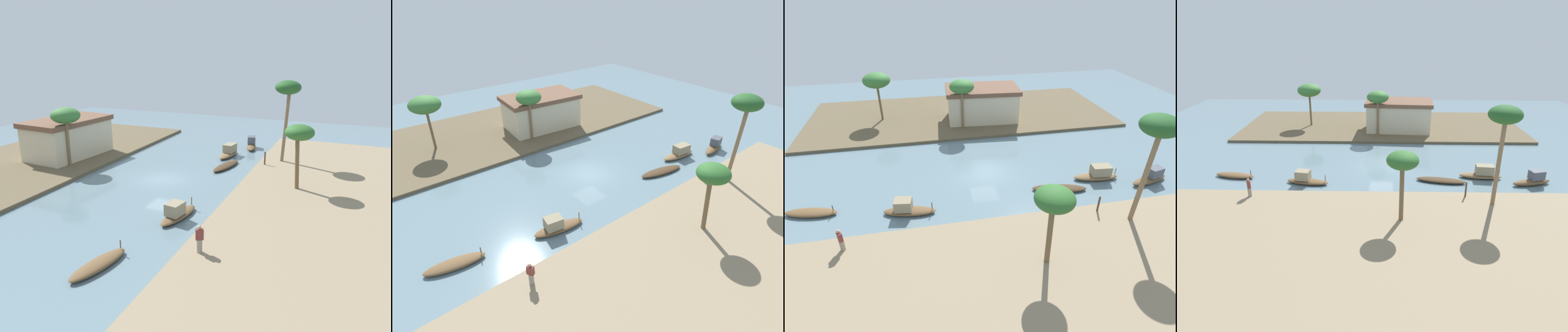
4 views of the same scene
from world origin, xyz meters
The scene contains 14 objects.
river_water centered at (0.00, 0.00, 0.00)m, with size 66.98×66.98×0.00m, color slate.
riverbank_left centered at (0.00, -14.56, 0.16)m, with size 37.86×15.30×0.31m, color #937F60.
riverbank_right centered at (0.00, 14.56, 0.16)m, with size 37.86×15.30×0.31m, color brown.
sampan_upstream_small centered at (13.77, -4.53, 0.48)m, with size 3.81×1.81×1.36m.
sampan_foreground centered at (-14.00, -3.53, 0.20)m, with size 4.00×1.77×0.86m.
sampan_downstream_large centered at (5.50, -4.16, 0.18)m, with size 4.67×2.00×0.36m.
sampan_near_left_bank centered at (-6.92, -4.79, 0.44)m, with size 3.99×1.70×1.26m.
sampan_with_tall_canopy centered at (9.49, -3.18, 0.50)m, with size 4.00×1.58×1.32m.
person_on_near_bank centered at (-10.94, -8.06, 1.09)m, with size 0.43×0.50×1.63m.
mooring_post centered at (6.97, -7.64, 0.95)m, with size 0.14×0.14×1.27m, color #4C3823.
palm_tree_left_near centered at (1.42, -11.41, 4.76)m, with size 2.28×2.28×5.25m.
palm_tree_left_far centered at (8.83, -9.09, 7.30)m, with size 2.46×2.46×7.99m.
palm_tree_right_tall centered at (-0.51, 9.78, 5.08)m, with size 2.73×2.73×5.60m.
riverside_building centered at (2.28, 12.17, 2.30)m, with size 9.04×5.80×3.93m.
Camera 1 is at (-28.17, -15.06, 11.12)m, focal length 34.68 mm.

